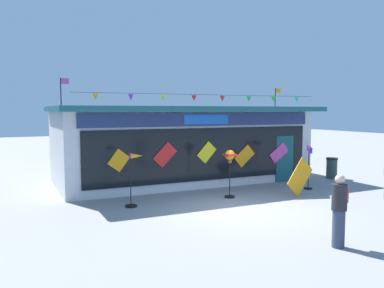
% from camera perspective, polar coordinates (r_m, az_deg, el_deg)
% --- Properties ---
extents(ground_plane, '(80.00, 80.00, 0.00)m').
position_cam_1_polar(ground_plane, '(12.53, 6.72, -9.53)').
color(ground_plane, gray).
extents(kite_shop_building, '(11.15, 5.41, 4.37)m').
position_cam_1_polar(kite_shop_building, '(17.60, -1.43, 0.13)').
color(kite_shop_building, silver).
rests_on(kite_shop_building, ground_plane).
extents(wind_spinner_far_left, '(0.62, 0.38, 1.74)m').
position_cam_1_polar(wind_spinner_far_left, '(12.86, -8.38, -4.39)').
color(wind_spinner_far_left, black).
rests_on(wind_spinner_far_left, ground_plane).
extents(wind_spinner_left, '(0.37, 0.37, 1.72)m').
position_cam_1_polar(wind_spinner_left, '(14.05, 5.50, -2.38)').
color(wind_spinner_left, black).
rests_on(wind_spinner_left, ground_plane).
extents(wind_spinner_center_left, '(0.36, 0.32, 1.77)m').
position_cam_1_polar(wind_spinner_center_left, '(16.17, 16.59, -2.40)').
color(wind_spinner_center_left, black).
rests_on(wind_spinner_center_left, ground_plane).
extents(person_mid_plaza, '(0.48, 0.42, 1.68)m').
position_cam_1_polar(person_mid_plaza, '(9.63, 20.54, -8.77)').
color(person_mid_plaza, '#333D56').
rests_on(person_mid_plaza, ground_plane).
extents(trash_bin, '(0.52, 0.52, 0.95)m').
position_cam_1_polar(trash_bin, '(19.15, 19.56, -3.29)').
color(trash_bin, '#2D4238').
rests_on(trash_bin, ground_plane).
extents(display_kite_on_ground, '(1.40, 0.30, 1.40)m').
position_cam_1_polar(display_kite_on_ground, '(14.94, 15.36, -4.59)').
color(display_kite_on_ground, orange).
rests_on(display_kite_on_ground, ground_plane).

